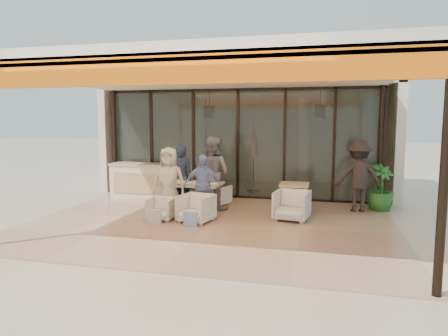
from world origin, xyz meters
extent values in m
plane|color=#C6B293|center=(0.00, 0.00, 0.00)|extent=(70.00, 70.00, 0.00)
cube|color=tan|center=(0.00, 0.00, 0.01)|extent=(8.00, 6.00, 0.01)
cube|color=silver|center=(0.00, 0.00, 3.30)|extent=(8.00, 6.00, 0.20)
cube|color=orange|center=(0.00, -2.94, 3.02)|extent=(8.00, 0.12, 0.45)
cube|color=orange|center=(0.00, -2.25, 3.14)|extent=(8.00, 1.50, 0.06)
cylinder|color=black|center=(3.88, -2.88, 1.60)|extent=(0.12, 0.12, 3.20)
cylinder|color=black|center=(-3.88, 2.88, 1.60)|extent=(0.12, 0.12, 3.20)
cylinder|color=black|center=(3.88, 2.88, 1.60)|extent=(0.12, 0.12, 3.20)
cube|color=#9EADA3|center=(0.00, 3.00, 1.60)|extent=(8.00, 0.03, 3.20)
cube|color=black|center=(0.00, 3.00, 0.04)|extent=(8.00, 0.10, 0.08)
cube|color=black|center=(0.00, 3.00, 3.16)|extent=(8.00, 0.10, 0.08)
cube|color=black|center=(-4.00, 3.00, 1.60)|extent=(0.08, 0.10, 3.20)
cube|color=black|center=(-2.70, 3.00, 1.60)|extent=(0.08, 0.10, 3.20)
cube|color=black|center=(-1.35, 3.00, 1.60)|extent=(0.08, 0.10, 3.20)
cube|color=black|center=(0.00, 3.00, 1.60)|extent=(0.08, 0.10, 3.20)
cube|color=black|center=(1.35, 3.00, 1.60)|extent=(0.08, 0.10, 3.20)
cube|color=black|center=(2.70, 3.00, 1.60)|extent=(0.08, 0.10, 3.20)
cube|color=black|center=(4.00, 3.00, 1.60)|extent=(0.08, 0.10, 3.20)
cube|color=silver|center=(0.00, 6.50, 1.70)|extent=(9.00, 0.25, 3.40)
cube|color=silver|center=(-4.40, 4.75, 1.70)|extent=(0.25, 3.50, 3.40)
cube|color=silver|center=(4.40, 4.75, 1.70)|extent=(0.25, 3.50, 3.40)
cube|color=silver|center=(0.00, 4.75, 3.40)|extent=(9.00, 3.50, 0.25)
cube|color=#DCBA86|center=(0.00, 4.75, 0.01)|extent=(8.00, 3.50, 0.02)
cylinder|color=silver|center=(-1.60, 4.60, 1.50)|extent=(0.40, 0.40, 3.00)
cylinder|color=silver|center=(1.80, 4.60, 1.50)|extent=(0.40, 0.40, 3.00)
cylinder|color=black|center=(-1.20, 4.20, 3.00)|extent=(0.03, 0.03, 0.70)
cube|color=black|center=(-1.20, 4.20, 2.55)|extent=(0.30, 0.30, 0.40)
sphere|color=#FFBF72|center=(-1.20, 4.20, 2.55)|extent=(0.18, 0.18, 0.18)
cylinder|color=black|center=(2.30, 4.20, 3.00)|extent=(0.03, 0.03, 0.70)
cube|color=black|center=(2.30, 4.20, 2.55)|extent=(0.30, 0.30, 0.40)
sphere|color=#FFBF72|center=(2.30, 4.20, 2.55)|extent=(0.18, 0.18, 0.18)
cylinder|color=black|center=(0.30, 4.00, 0.05)|extent=(0.40, 0.40, 0.05)
cylinder|color=black|center=(0.30, 4.00, 1.05)|extent=(0.04, 0.04, 2.10)
cone|color=#DA6113|center=(0.30, 4.00, 1.70)|extent=(0.32, 0.32, 1.10)
cube|color=silver|center=(-2.71, 2.30, 0.50)|extent=(1.80, 0.60, 1.00)
cube|color=#DCBA86|center=(-2.71, 2.30, 1.01)|extent=(1.85, 0.65, 0.06)
cube|color=#DCBA86|center=(-2.71, 1.99, 0.50)|extent=(1.50, 0.02, 0.60)
cube|color=#DCBA86|center=(-0.75, 0.98, 0.72)|extent=(1.50, 0.90, 0.05)
cube|color=white|center=(-0.75, 0.98, 0.74)|extent=(1.30, 0.35, 0.01)
cylinder|color=#DCBA86|center=(-1.37, 0.66, 0.35)|extent=(0.06, 0.06, 0.70)
cylinder|color=#DCBA86|center=(-0.13, 0.66, 0.35)|extent=(0.06, 0.06, 0.70)
cylinder|color=#DCBA86|center=(-1.37, 1.30, 0.35)|extent=(0.06, 0.06, 0.70)
cylinder|color=#DCBA86|center=(-0.13, 1.30, 0.35)|extent=(0.06, 0.06, 0.70)
cylinder|color=white|center=(-1.20, 0.83, 0.81)|extent=(0.06, 0.06, 0.11)
cylinder|color=white|center=(-1.00, 1.18, 0.81)|extent=(0.06, 0.06, 0.11)
cylinder|color=white|center=(-0.70, 0.88, 0.81)|extent=(0.06, 0.06, 0.11)
cylinder|color=white|center=(-0.45, 1.16, 0.81)|extent=(0.06, 0.06, 0.11)
cylinder|color=white|center=(-0.25, 0.78, 0.81)|extent=(0.06, 0.06, 0.11)
cylinder|color=white|center=(-1.30, 1.03, 0.81)|extent=(0.06, 0.06, 0.11)
cylinder|color=#915015|center=(-1.30, 1.13, 0.83)|extent=(0.07, 0.07, 0.16)
cylinder|color=black|center=(-0.85, 1.26, 0.83)|extent=(0.09, 0.09, 0.17)
cylinder|color=black|center=(-0.85, 1.26, 0.93)|extent=(0.10, 0.10, 0.01)
cylinder|color=white|center=(-1.20, 0.68, 0.76)|extent=(0.22, 0.22, 0.01)
cylinder|color=white|center=(-0.30, 0.68, 0.76)|extent=(0.22, 0.22, 0.01)
cylinder|color=white|center=(-1.20, 1.30, 0.76)|extent=(0.22, 0.22, 0.01)
cylinder|color=white|center=(-0.30, 1.30, 0.76)|extent=(0.22, 0.22, 0.01)
imported|color=white|center=(-1.17, 1.93, 0.33)|extent=(0.69, 0.65, 0.66)
imported|color=white|center=(-0.33, 1.93, 0.30)|extent=(0.74, 0.72, 0.61)
imported|color=white|center=(-1.17, 0.03, 0.29)|extent=(0.58, 0.55, 0.59)
imported|color=white|center=(-0.33, 0.03, 0.36)|extent=(0.82, 0.78, 0.71)
imported|color=#1A2139|center=(-1.17, 1.43, 0.83)|extent=(0.63, 0.44, 1.66)
imported|color=#5E5F63|center=(-0.33, 1.43, 0.94)|extent=(1.08, 0.95, 1.88)
imported|color=beige|center=(-1.17, 0.53, 0.83)|extent=(0.85, 0.59, 1.65)
imported|color=#6A74B1|center=(-0.33, 0.53, 0.75)|extent=(0.94, 0.55, 1.50)
cube|color=silver|center=(-1.17, -0.37, 0.17)|extent=(0.30, 0.10, 0.34)
cube|color=#99BFD8|center=(-0.33, -0.37, 0.17)|extent=(0.30, 0.10, 0.34)
cube|color=#DCBA86|center=(1.74, 1.47, 0.72)|extent=(0.70, 0.70, 0.05)
cylinder|color=#DCBA86|center=(1.46, 1.19, 0.35)|extent=(0.05, 0.05, 0.70)
cylinder|color=#DCBA86|center=(2.02, 1.19, 0.35)|extent=(0.05, 0.05, 0.70)
cylinder|color=#DCBA86|center=(1.46, 1.75, 0.35)|extent=(0.05, 0.05, 0.70)
cylinder|color=#DCBA86|center=(2.02, 1.75, 0.35)|extent=(0.05, 0.05, 0.70)
imported|color=white|center=(1.74, 0.72, 0.39)|extent=(0.85, 0.81, 0.77)
imported|color=black|center=(3.28, 1.97, 0.90)|extent=(1.25, 0.83, 1.81)
imported|color=#1E5919|center=(3.83, 2.24, 0.60)|extent=(0.92, 0.92, 1.20)
camera|label=1|loc=(2.37, -8.35, 2.30)|focal=32.00mm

